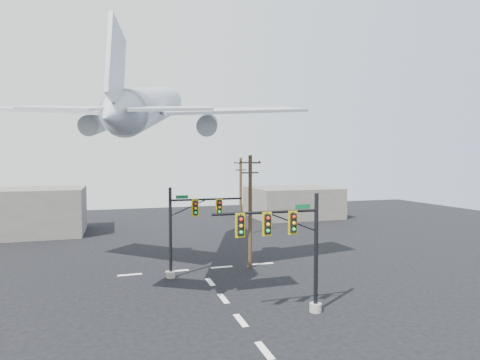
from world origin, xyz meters
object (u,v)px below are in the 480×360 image
object	(u,v)px
signal_mast_far	(186,229)
airliner	(151,107)
utility_pole_b	(241,195)
signal_mast_near	(292,247)
utility_pole_a	(250,209)

from	to	relation	value
signal_mast_far	airliner	distance (m)	10.88
signal_mast_far	utility_pole_b	distance (m)	18.78
signal_mast_near	airliner	size ratio (longest dim) A/B	0.27
utility_pole_b	airliner	world-z (taller)	airliner
utility_pole_b	utility_pole_a	bearing A→B (deg)	-125.67
signal_mast_near	signal_mast_far	world-z (taller)	signal_mast_near
signal_mast_near	utility_pole_a	size ratio (longest dim) A/B	0.75
utility_pole_b	signal_mast_far	bearing A→B (deg)	-142.72
signal_mast_near	airliner	distance (m)	17.79
signal_mast_far	utility_pole_b	size ratio (longest dim) A/B	0.74
signal_mast_far	airliner	bearing A→B (deg)	134.28
airliner	utility_pole_a	bearing A→B (deg)	-84.56
signal_mast_far	utility_pole_a	distance (m)	6.20
signal_mast_far	utility_pole_a	xyz separation A→B (m)	(5.95, 1.09, 1.33)
signal_mast_near	utility_pole_b	bearing A→B (deg)	79.18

